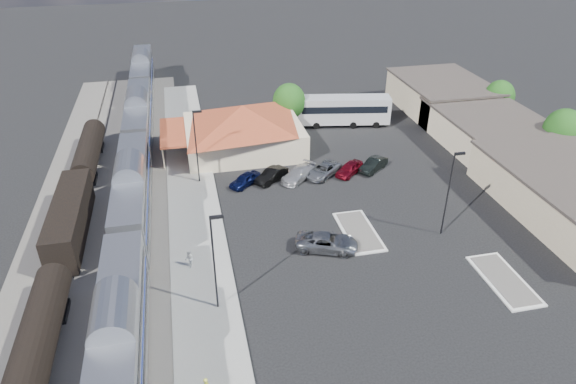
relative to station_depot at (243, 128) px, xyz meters
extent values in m
plane|color=black|center=(4.56, -24.00, -3.13)|extent=(280.00, 280.00, 0.00)
cube|color=#4C4944|center=(-16.44, -16.00, -3.07)|extent=(16.00, 100.00, 0.12)
cube|color=gray|center=(-7.44, -18.00, -3.04)|extent=(5.50, 92.00, 0.18)
cube|color=silver|center=(-13.44, -35.46, -0.08)|extent=(3.00, 20.00, 5.00)
cube|color=black|center=(-13.44, -35.46, -2.83)|extent=(2.20, 16.00, 0.60)
cube|color=silver|center=(-13.44, -14.46, -0.08)|extent=(3.00, 20.00, 5.00)
cube|color=black|center=(-13.44, -14.46, -2.83)|extent=(2.20, 16.00, 0.60)
cube|color=silver|center=(-13.44, 6.54, -0.08)|extent=(3.00, 20.00, 5.00)
cube|color=black|center=(-13.44, 6.54, -2.83)|extent=(2.20, 16.00, 0.60)
cube|color=silver|center=(-13.44, 27.54, -0.08)|extent=(3.00, 20.00, 5.00)
cube|color=black|center=(-13.44, 27.54, -2.83)|extent=(2.20, 16.00, 0.60)
cylinder|color=black|center=(-19.44, -32.60, -1.03)|extent=(2.80, 14.00, 2.80)
cube|color=black|center=(-19.44, -32.60, -2.83)|extent=(2.20, 12.00, 0.60)
cube|color=black|center=(-19.44, -16.60, -0.93)|extent=(2.80, 14.00, 3.60)
cube|color=black|center=(-19.44, -16.60, -2.83)|extent=(2.20, 12.00, 0.60)
cylinder|color=black|center=(-19.44, -0.60, -1.03)|extent=(2.80, 14.00, 2.80)
cube|color=black|center=(-19.44, -0.60, -2.83)|extent=(2.20, 12.00, 0.60)
cube|color=beige|center=(0.06, 0.00, -1.33)|extent=(15.00, 12.00, 3.60)
pyramid|color=#983621|center=(0.06, 0.00, 1.77)|extent=(15.30, 12.24, 2.60)
cube|color=#983621|center=(-9.04, 0.00, 0.17)|extent=(3.20, 9.60, 0.25)
cube|color=#C6B28C|center=(32.56, -6.00, -1.13)|extent=(12.00, 18.00, 4.00)
cube|color=#3F3833|center=(32.56, -6.00, 1.02)|extent=(12.40, 18.40, 0.30)
cube|color=#C6B28C|center=(32.56, 8.00, -0.88)|extent=(12.00, 16.00, 4.50)
cube|color=#3F3833|center=(32.56, 8.00, 1.52)|extent=(12.40, 16.40, 0.30)
cube|color=silver|center=(8.56, -22.00, -3.06)|extent=(3.30, 7.50, 0.15)
cube|color=#4C4944|center=(8.56, -22.00, -2.97)|extent=(2.70, 6.90, 0.10)
cube|color=silver|center=(18.56, -32.00, -3.06)|extent=(3.30, 7.50, 0.15)
cube|color=#4C4944|center=(18.56, -32.00, -2.97)|extent=(2.70, 6.90, 0.10)
cylinder|color=black|center=(-6.44, -30.00, 1.37)|extent=(0.16, 0.16, 9.00)
cube|color=black|center=(-5.94, -30.00, 5.72)|extent=(1.00, 0.25, 0.22)
cylinder|color=black|center=(-6.44, -8.00, 1.37)|extent=(0.16, 0.16, 9.00)
cube|color=black|center=(-5.94, -8.00, 5.72)|extent=(1.00, 0.25, 0.22)
cylinder|color=black|center=(16.56, -24.00, 1.37)|extent=(0.16, 0.16, 9.00)
cube|color=black|center=(17.06, -24.00, 5.72)|extent=(1.00, 0.25, 0.22)
cylinder|color=#382314|center=(38.56, -12.00, -1.70)|extent=(0.30, 0.30, 2.86)
ellipsoid|color=#214915|center=(38.56, -12.00, 1.09)|extent=(4.94, 4.94, 5.46)
cylinder|color=#382314|center=(38.56, 2.00, -1.86)|extent=(0.30, 0.30, 2.55)
ellipsoid|color=#214915|center=(38.56, 2.00, 0.64)|extent=(4.41, 4.41, 4.87)
cylinder|color=#382314|center=(7.56, 6.00, -1.77)|extent=(0.30, 0.30, 2.73)
ellipsoid|color=#214915|center=(7.56, 6.00, 0.90)|extent=(4.71, 4.71, 5.21)
imported|color=gray|center=(4.57, -24.11, -2.30)|extent=(6.56, 4.67, 1.66)
cube|color=white|center=(15.53, 5.20, -0.72)|extent=(13.76, 5.28, 3.81)
cube|color=black|center=(15.53, 5.20, -0.26)|extent=(12.71, 5.13, 1.01)
cylinder|color=black|center=(19.93, 3.06, -2.63)|extent=(1.05, 0.51, 1.01)
cylinder|color=black|center=(20.40, 5.64, -2.63)|extent=(1.05, 0.51, 1.01)
cylinder|color=black|center=(11.32, 4.63, -2.63)|extent=(1.05, 0.51, 1.01)
cylinder|color=black|center=(11.79, 7.21, -2.63)|extent=(1.05, 0.51, 1.01)
imported|color=silver|center=(-8.41, -24.17, -2.11)|extent=(0.78, 0.92, 1.68)
imported|color=#0D1442|center=(-1.23, -9.83, -2.41)|extent=(4.37, 3.96, 1.44)
imported|color=black|center=(1.97, -9.53, -2.37)|extent=(4.58, 4.15, 1.51)
imported|color=silver|center=(5.17, -9.83, -2.37)|extent=(5.30, 5.07, 1.52)
imported|color=gray|center=(8.37, -9.53, -2.40)|extent=(5.53, 5.25, 1.45)
imported|color=maroon|center=(11.57, -9.83, -2.38)|extent=(4.50, 4.25, 1.51)
imported|color=black|center=(14.77, -9.53, -2.38)|extent=(4.54, 4.09, 1.50)
camera|label=1|loc=(-7.66, -62.32, 26.29)|focal=32.00mm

